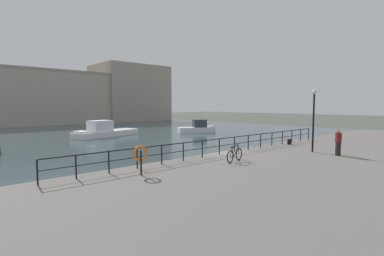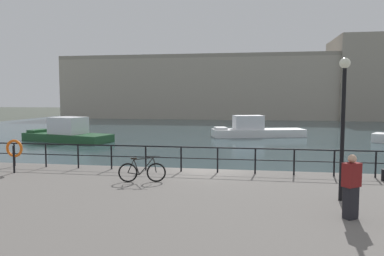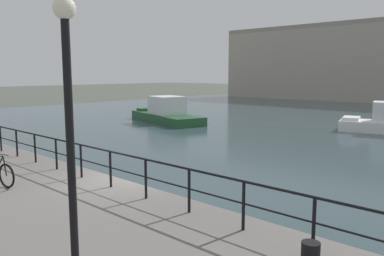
{
  "view_description": "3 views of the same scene",
  "coord_description": "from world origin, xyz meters",
  "px_view_note": "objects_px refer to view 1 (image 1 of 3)",
  "views": [
    {
      "loc": [
        -14.89,
        -13.5,
        4.29
      ],
      "look_at": [
        0.28,
        3.41,
        2.48
      ],
      "focal_mm": 26.87,
      "sensor_mm": 36.0,
      "label": 1
    },
    {
      "loc": [
        1.89,
        -16.13,
        4.2
      ],
      "look_at": [
        -1.49,
        4.95,
        2.41
      ],
      "focal_mm": 34.9,
      "sensor_mm": 36.0,
      "label": 2
    },
    {
      "loc": [
        9.68,
        -7.26,
        4.31
      ],
      "look_at": [
        -0.73,
        4.09,
        2.14
      ],
      "focal_mm": 36.6,
      "sensor_mm": 36.0,
      "label": 3
    }
  ],
  "objects_px": {
    "moored_harbor_tender": "(198,128)",
    "harbor_building": "(59,97)",
    "life_ring_stand": "(140,154)",
    "standing_person": "(338,142)",
    "quay_lamp_post": "(314,112)",
    "parked_bicycle": "(235,155)",
    "moored_green_narrowboat": "(105,131)",
    "mooring_bollard": "(289,142)"
  },
  "relations": [
    {
      "from": "moored_harbor_tender",
      "to": "harbor_building",
      "type": "bearing_deg",
      "value": 131.34
    },
    {
      "from": "life_ring_stand",
      "to": "standing_person",
      "type": "height_order",
      "value": "standing_person"
    },
    {
      "from": "quay_lamp_post",
      "to": "parked_bicycle",
      "type": "bearing_deg",
      "value": 168.14
    },
    {
      "from": "quay_lamp_post",
      "to": "standing_person",
      "type": "relative_size",
      "value": 2.56
    },
    {
      "from": "moored_harbor_tender",
      "to": "quay_lamp_post",
      "type": "xyz_separation_m",
      "value": [
        -11.31,
        -23.9,
        3.1
      ]
    },
    {
      "from": "moored_green_narrowboat",
      "to": "life_ring_stand",
      "type": "xyz_separation_m",
      "value": [
        -10.11,
        -25.57,
        1.26
      ]
    },
    {
      "from": "harbor_building",
      "to": "standing_person",
      "type": "height_order",
      "value": "harbor_building"
    },
    {
      "from": "life_ring_stand",
      "to": "quay_lamp_post",
      "type": "relative_size",
      "value": 0.32
    },
    {
      "from": "harbor_building",
      "to": "moored_harbor_tender",
      "type": "height_order",
      "value": "harbor_building"
    },
    {
      "from": "mooring_bollard",
      "to": "quay_lamp_post",
      "type": "bearing_deg",
      "value": -127.06
    },
    {
      "from": "parked_bicycle",
      "to": "harbor_building",
      "type": "bearing_deg",
      "value": 70.4
    },
    {
      "from": "life_ring_stand",
      "to": "moored_harbor_tender",
      "type": "bearing_deg",
      "value": 42.27
    },
    {
      "from": "harbor_building",
      "to": "moored_green_narrowboat",
      "type": "bearing_deg",
      "value": -97.98
    },
    {
      "from": "moored_green_narrowboat",
      "to": "quay_lamp_post",
      "type": "height_order",
      "value": "quay_lamp_post"
    },
    {
      "from": "life_ring_stand",
      "to": "standing_person",
      "type": "xyz_separation_m",
      "value": [
        12.34,
        -4.02,
        -0.11
      ]
    },
    {
      "from": "moored_green_narrowboat",
      "to": "standing_person",
      "type": "distance_m",
      "value": 29.7
    },
    {
      "from": "moored_harbor_tender",
      "to": "quay_lamp_post",
      "type": "distance_m",
      "value": 26.62
    },
    {
      "from": "harbor_building",
      "to": "standing_person",
      "type": "xyz_separation_m",
      "value": [
        -2.57,
        -63.87,
        -4.25
      ]
    },
    {
      "from": "mooring_bollard",
      "to": "life_ring_stand",
      "type": "xyz_separation_m",
      "value": [
        -14.8,
        -0.8,
        0.75
      ]
    },
    {
      "from": "mooring_bollard",
      "to": "parked_bicycle",
      "type": "bearing_deg",
      "value": -169.61
    },
    {
      "from": "mooring_bollard",
      "to": "quay_lamp_post",
      "type": "relative_size",
      "value": 0.1
    },
    {
      "from": "moored_harbor_tender",
      "to": "mooring_bollard",
      "type": "distance_m",
      "value": 22.69
    },
    {
      "from": "parked_bicycle",
      "to": "life_ring_stand",
      "type": "relative_size",
      "value": 1.25
    },
    {
      "from": "moored_green_narrowboat",
      "to": "mooring_bollard",
      "type": "xyz_separation_m",
      "value": [
        4.7,
        -24.77,
        0.51
      ]
    },
    {
      "from": "mooring_bollard",
      "to": "standing_person",
      "type": "xyz_separation_m",
      "value": [
        -2.46,
        -4.82,
        0.64
      ]
    },
    {
      "from": "standing_person",
      "to": "parked_bicycle",
      "type": "bearing_deg",
      "value": 28.09
    },
    {
      "from": "mooring_bollard",
      "to": "standing_person",
      "type": "height_order",
      "value": "standing_person"
    },
    {
      "from": "parked_bicycle",
      "to": "mooring_bollard",
      "type": "xyz_separation_m",
      "value": [
        9.03,
        1.66,
        -0.17
      ]
    },
    {
      "from": "standing_person",
      "to": "life_ring_stand",
      "type": "bearing_deg",
      "value": 35.76
    },
    {
      "from": "life_ring_stand",
      "to": "quay_lamp_post",
      "type": "bearing_deg",
      "value": -10.29
    },
    {
      "from": "harbor_building",
      "to": "parked_bicycle",
      "type": "distance_m",
      "value": 61.57
    },
    {
      "from": "life_ring_stand",
      "to": "mooring_bollard",
      "type": "bearing_deg",
      "value": 3.1
    },
    {
      "from": "life_ring_stand",
      "to": "quay_lamp_post",
      "type": "height_order",
      "value": "quay_lamp_post"
    },
    {
      "from": "moored_green_narrowboat",
      "to": "standing_person",
      "type": "relative_size",
      "value": 5.9
    },
    {
      "from": "moored_harbor_tender",
      "to": "life_ring_stand",
      "type": "relative_size",
      "value": 4.27
    },
    {
      "from": "harbor_building",
      "to": "quay_lamp_post",
      "type": "xyz_separation_m",
      "value": [
        -2.42,
        -62.11,
        -2.32
      ]
    },
    {
      "from": "moored_harbor_tender",
      "to": "moored_green_narrowboat",
      "type": "distance_m",
      "value": 14.24
    },
    {
      "from": "quay_lamp_post",
      "to": "standing_person",
      "type": "height_order",
      "value": "quay_lamp_post"
    },
    {
      "from": "moored_green_narrowboat",
      "to": "parked_bicycle",
      "type": "height_order",
      "value": "moored_green_narrowboat"
    },
    {
      "from": "parked_bicycle",
      "to": "life_ring_stand",
      "type": "bearing_deg",
      "value": 160.53
    },
    {
      "from": "parked_bicycle",
      "to": "mooring_bollard",
      "type": "distance_m",
      "value": 9.19
    },
    {
      "from": "quay_lamp_post",
      "to": "standing_person",
      "type": "xyz_separation_m",
      "value": [
        -0.15,
        -1.75,
        -1.93
      ]
    }
  ]
}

